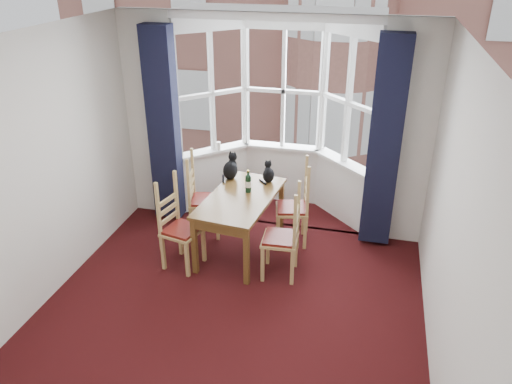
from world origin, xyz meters
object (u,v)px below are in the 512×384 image
(chair_left_near, at_px, (176,229))
(chair_left_far, at_px, (199,201))
(cat_left, at_px, (231,168))
(cat_right, at_px, (268,174))
(chair_right_far, at_px, (299,209))
(dining_table, at_px, (241,203))
(chair_right_near, at_px, (288,240))
(wine_bottle, at_px, (248,183))
(candle_tall, at_px, (219,146))

(chair_left_near, height_order, chair_left_far, same)
(chair_left_far, bearing_deg, chair_left_near, -91.12)
(cat_left, distance_m, cat_right, 0.50)
(chair_right_far, bearing_deg, chair_left_near, -147.45)
(dining_table, xyz_separation_m, chair_right_near, (0.67, -0.39, -0.19))
(chair_left_near, distance_m, chair_right_near, 1.34)
(cat_left, bearing_deg, wine_bottle, -46.63)
(chair_left_far, relative_size, chair_right_far, 1.00)
(chair_left_near, relative_size, chair_right_far, 1.00)
(chair_right_near, height_order, wine_bottle, wine_bottle)
(dining_table, relative_size, cat_left, 4.07)
(chair_right_near, bearing_deg, cat_right, 115.78)
(wine_bottle, relative_size, candle_tall, 2.39)
(dining_table, xyz_separation_m, chair_left_near, (-0.67, -0.47, -0.19))
(cat_right, bearing_deg, chair_right_near, -64.22)
(chair_left_near, bearing_deg, wine_bottle, 40.47)
(cat_left, height_order, cat_right, cat_left)
(chair_left_far, relative_size, wine_bottle, 3.17)
(cat_right, height_order, candle_tall, cat_right)
(chair_left_near, xyz_separation_m, chair_left_far, (0.01, 0.76, 0.00))
(chair_right_near, relative_size, candle_tall, 7.56)
(chair_left_near, relative_size, chair_left_far, 1.00)
(chair_left_near, xyz_separation_m, cat_left, (0.40, 0.97, 0.42))
(chair_right_far, bearing_deg, dining_table, -150.53)
(chair_right_far, distance_m, cat_right, 0.60)
(cat_right, bearing_deg, candle_tall, 144.18)
(chair_right_near, relative_size, chair_right_far, 1.00)
(chair_left_near, bearing_deg, chair_left_far, 88.88)
(chair_left_near, height_order, chair_right_near, same)
(chair_left_near, bearing_deg, chair_right_far, 32.55)
(chair_left_far, relative_size, chair_right_near, 1.00)
(cat_left, relative_size, candle_tall, 2.96)
(dining_table, bearing_deg, chair_right_near, -30.49)
(chair_right_far, relative_size, wine_bottle, 3.17)
(chair_right_near, distance_m, chair_right_far, 0.77)
(chair_left_far, bearing_deg, candle_tall, 88.95)
(cat_left, bearing_deg, candle_tall, 119.98)
(chair_right_near, distance_m, candle_tall, 2.06)
(cat_right, xyz_separation_m, wine_bottle, (-0.17, -0.36, 0.02))
(chair_left_near, height_order, cat_left, cat_left)
(wine_bottle, bearing_deg, chair_right_far, 20.78)
(chair_left_far, height_order, cat_left, cat_left)
(chair_left_far, xyz_separation_m, cat_right, (0.89, 0.22, 0.39))
(dining_table, height_order, wine_bottle, wine_bottle)
(chair_left_near, distance_m, chair_right_far, 1.58)
(chair_right_far, distance_m, candle_tall, 1.57)
(cat_left, relative_size, cat_right, 1.26)
(chair_left_far, relative_size, cat_left, 2.56)
(chair_left_far, bearing_deg, cat_left, 28.18)
(chair_right_far, bearing_deg, chair_left_far, -176.06)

